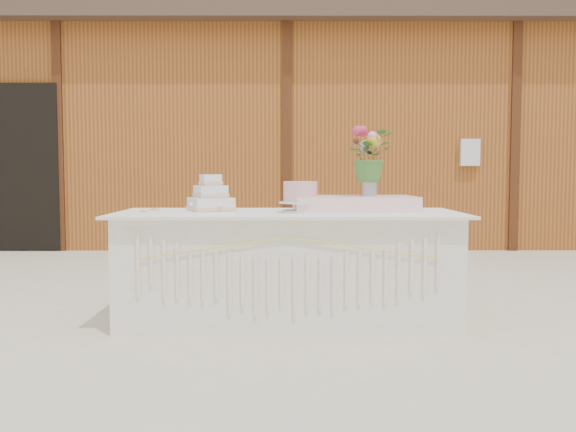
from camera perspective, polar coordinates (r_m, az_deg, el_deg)
The scene contains 9 objects.
ground at distance 4.60m, azimuth 0.01°, elevation -9.25°, with size 80.00×80.00×0.00m, color beige.
barn at distance 10.49m, azimuth -0.16°, elevation 7.40°, with size 12.60×4.60×3.30m.
cake_table at distance 4.52m, azimuth 0.01°, elevation -4.48°, with size 2.40×1.00×0.77m.
wedding_cake at distance 4.62m, azimuth -6.88°, elevation 1.55°, with size 0.38×0.38×0.26m.
pink_cake_stand at distance 4.41m, azimuth 1.10°, elevation 1.86°, with size 0.30×0.30×0.21m.
satin_runner at distance 4.57m, azimuth 5.94°, elevation 1.10°, with size 0.85×0.49×0.11m, color #FAC9C9.
flower_vase at distance 4.59m, azimuth 7.23°, elevation 2.69°, with size 0.11×0.11×0.15m, color #AFB0B4.
bouquet at distance 4.59m, azimuth 7.26°, elevation 5.91°, with size 0.33×0.29×0.37m, color #3A712D.
loose_flowers at distance 4.70m, azimuth -11.72°, elevation 0.55°, with size 0.12×0.30×0.02m, color pink, non-canonical shape.
Camera 1 is at (-0.02, -4.47, 1.05)m, focal length 40.00 mm.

